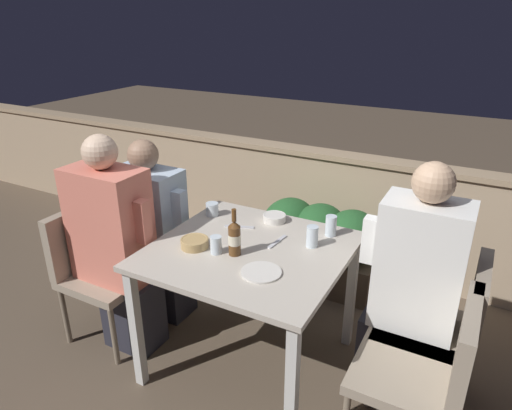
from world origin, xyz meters
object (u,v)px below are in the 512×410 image
(person_coral_top, at_px, (117,246))
(chair_right_far, at_px, (447,322))
(chair_right_near, at_px, (432,366))
(chair_left_near, at_px, (95,261))
(person_blue_shirt, at_px, (155,231))
(chair_left_far, at_px, (132,237))
(beer_bottle, at_px, (234,237))
(person_white_polo, at_px, (410,286))

(person_coral_top, bearing_deg, chair_right_far, 12.22)
(person_coral_top, height_order, chair_right_near, person_coral_top)
(chair_left_near, relative_size, chair_right_near, 1.00)
(chair_left_near, distance_m, person_blue_shirt, 0.40)
(chair_left_near, bearing_deg, chair_left_far, 94.16)
(beer_bottle, bearing_deg, chair_right_near, -3.51)
(person_coral_top, distance_m, beer_bottle, 0.77)
(person_coral_top, xyz_separation_m, beer_bottle, (0.73, 0.09, 0.19))
(chair_left_near, bearing_deg, person_blue_shirt, 63.79)
(person_blue_shirt, bearing_deg, chair_left_near, -116.21)
(chair_left_near, distance_m, beer_bottle, 1.00)
(person_blue_shirt, distance_m, beer_bottle, 0.84)
(person_coral_top, relative_size, person_blue_shirt, 1.10)
(chair_right_near, xyz_separation_m, person_white_polo, (-0.18, 0.35, 0.15))
(chair_right_near, relative_size, chair_right_far, 1.00)
(chair_left_near, xyz_separation_m, person_blue_shirt, (0.17, 0.35, 0.09))
(chair_left_near, xyz_separation_m, chair_right_near, (1.94, 0.03, 0.00))
(person_white_polo, bearing_deg, chair_right_near, -63.21)
(person_white_polo, bearing_deg, person_coral_top, -166.30)
(chair_right_far, bearing_deg, beer_bottle, -164.37)
(chair_left_near, xyz_separation_m, chair_right_far, (1.96, 0.38, 0.00))
(beer_bottle, bearing_deg, person_white_polo, 19.07)
(beer_bottle, bearing_deg, chair_right_far, 15.63)
(person_coral_top, xyz_separation_m, chair_right_near, (1.74, 0.03, -0.15))
(chair_right_far, distance_m, person_white_polo, 0.24)
(person_blue_shirt, relative_size, chair_right_far, 1.44)
(beer_bottle, bearing_deg, person_coral_top, -172.68)
(person_coral_top, height_order, person_blue_shirt, person_coral_top)
(chair_left_far, bearing_deg, person_blue_shirt, 0.00)
(person_blue_shirt, bearing_deg, chair_right_far, 0.95)
(beer_bottle, bearing_deg, person_blue_shirt, 161.20)
(chair_right_far, bearing_deg, chair_left_far, -179.15)
(chair_left_far, height_order, beer_bottle, beer_bottle)
(chair_left_near, distance_m, chair_right_near, 1.94)
(chair_left_near, distance_m, person_white_polo, 1.81)
(person_white_polo, relative_size, beer_bottle, 5.15)
(chair_left_far, height_order, person_blue_shirt, person_blue_shirt)
(chair_right_far, distance_m, beer_bottle, 1.12)
(chair_left_near, height_order, chair_right_far, same)
(chair_left_far, xyz_separation_m, chair_right_near, (1.96, -0.32, 0.00))
(chair_right_far, bearing_deg, chair_left_near, -168.96)
(person_blue_shirt, distance_m, chair_right_far, 1.78)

